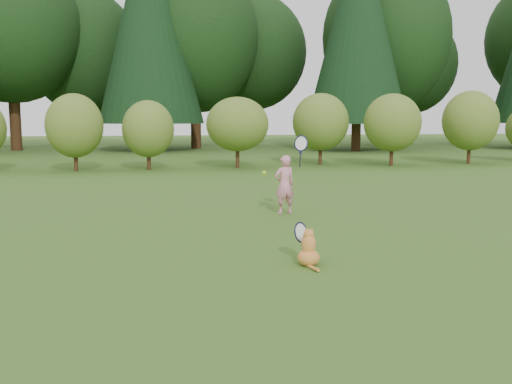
{
  "coord_description": "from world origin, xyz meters",
  "views": [
    {
      "loc": [
        -1.24,
        -7.8,
        1.85
      ],
      "look_at": [
        0.2,
        0.8,
        0.7
      ],
      "focal_mm": 40.0,
      "sensor_mm": 36.0,
      "label": 1
    }
  ],
  "objects": [
    {
      "name": "tennis_ball",
      "position": [
        0.13,
        -0.27,
        1.1
      ],
      "size": [
        0.06,
        0.06,
        0.06
      ],
      "color": "#9DC317",
      "rests_on": "ground"
    },
    {
      "name": "shrub_row",
      "position": [
        0.0,
        13.0,
        1.4
      ],
      "size": [
        28.0,
        3.0,
        2.8
      ],
      "primitive_type": null,
      "color": "#5C6F22",
      "rests_on": "ground"
    },
    {
      "name": "cat",
      "position": [
        0.57,
        -1.01,
        0.25
      ],
      "size": [
        0.41,
        0.69,
        0.65
      ],
      "rotation": [
        0.0,
        0.0,
        -0.23
      ],
      "color": "#BF5B24",
      "rests_on": "ground"
    },
    {
      "name": "child",
      "position": [
        1.1,
        2.79,
        0.59
      ],
      "size": [
        0.67,
        0.46,
        1.68
      ],
      "rotation": [
        0.0,
        0.0,
        3.4
      ],
      "color": "pink",
      "rests_on": "ground"
    },
    {
      "name": "woodland_backdrop",
      "position": [
        0.0,
        23.0,
        7.5
      ],
      "size": [
        48.0,
        10.0,
        15.0
      ],
      "primitive_type": null,
      "color": "black",
      "rests_on": "ground"
    },
    {
      "name": "ground",
      "position": [
        0.0,
        0.0,
        0.0
      ],
      "size": [
        100.0,
        100.0,
        0.0
      ],
      "primitive_type": "plane",
      "color": "#2F5919",
      "rests_on": "ground"
    }
  ]
}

